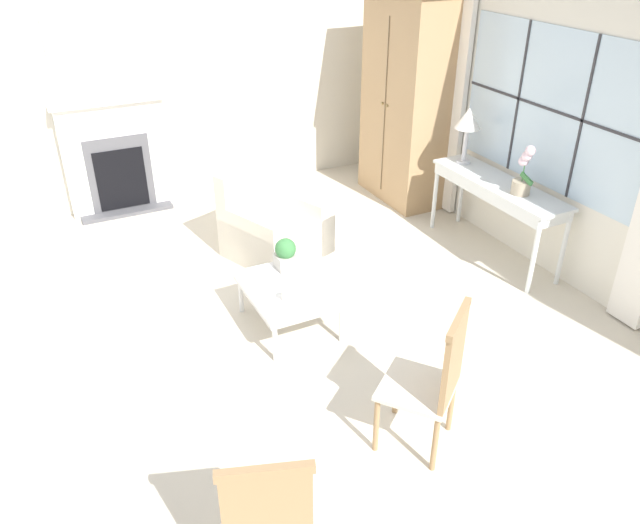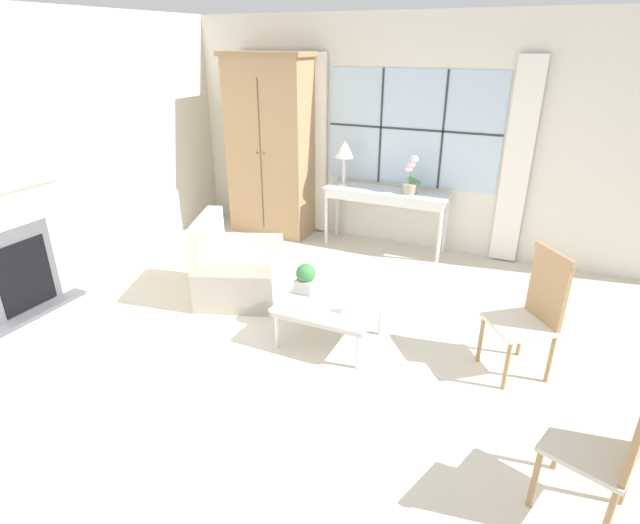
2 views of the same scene
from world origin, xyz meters
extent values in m
plane|color=beige|center=(0.00, 0.00, 0.00)|extent=(14.00, 14.00, 0.00)
cube|color=silver|center=(0.00, 3.03, 1.40)|extent=(7.20, 0.06, 2.80)
cube|color=silver|center=(0.00, 3.00, 1.49)|extent=(2.15, 0.01, 1.39)
cube|color=#2D2D33|center=(-0.39, 2.99, 1.49)|extent=(0.02, 0.02, 1.39)
cube|color=#2D2D33|center=(0.39, 2.99, 1.49)|extent=(0.02, 0.02, 1.39)
cube|color=#2D2D33|center=(0.00, 2.99, 1.49)|extent=(2.15, 0.02, 0.02)
cube|color=white|center=(-1.26, 2.95, 1.19)|extent=(0.30, 0.06, 2.33)
cube|color=silver|center=(-3.03, 0.60, 1.40)|extent=(0.06, 7.20, 2.80)
cube|color=#515156|center=(-2.83, -0.37, 0.02)|extent=(0.34, 1.01, 0.04)
cube|color=white|center=(-2.91, -0.37, 0.62)|extent=(0.18, 1.13, 1.24)
cube|color=white|center=(-2.88, -0.37, 1.26)|extent=(0.24, 1.21, 0.04)
cube|color=black|center=(-2.81, -0.37, 0.40)|extent=(0.02, 0.54, 0.68)
cube|color=#515156|center=(-2.82, -0.37, 0.46)|extent=(0.01, 0.70, 0.84)
cube|color=white|center=(-2.98, -0.37, 1.68)|extent=(0.04, 1.00, 0.84)
cube|color=silver|center=(-2.96, -0.37, 1.68)|extent=(0.01, 0.92, 0.76)
cube|color=tan|center=(-1.81, 2.69, 1.15)|extent=(1.09, 0.53, 2.30)
cube|color=brown|center=(-1.81, 2.42, 1.10)|extent=(0.01, 0.01, 1.93)
sphere|color=#997F4C|center=(-1.86, 2.41, 1.15)|extent=(0.03, 0.03, 0.03)
sphere|color=#997F4C|center=(-1.76, 2.41, 1.15)|extent=(0.03, 0.03, 0.03)
cube|color=silver|center=(-0.19, 2.73, 0.75)|extent=(1.56, 0.43, 0.03)
cube|color=silver|center=(-0.19, 2.73, 0.69)|extent=(1.50, 0.41, 0.10)
cylinder|color=silver|center=(-0.93, 2.55, 0.37)|extent=(0.04, 0.04, 0.74)
cylinder|color=silver|center=(0.55, 2.55, 0.37)|extent=(0.04, 0.04, 0.74)
cylinder|color=silver|center=(-0.93, 2.90, 0.37)|extent=(0.04, 0.04, 0.74)
cylinder|color=silver|center=(0.55, 2.90, 0.37)|extent=(0.04, 0.04, 0.74)
cylinder|color=silver|center=(-0.77, 2.74, 0.78)|extent=(0.14, 0.14, 0.02)
cylinder|color=silver|center=(-0.77, 2.74, 0.96)|extent=(0.05, 0.05, 0.34)
cone|color=white|center=(-0.77, 2.74, 1.23)|extent=(0.26, 0.26, 0.21)
cylinder|color=tan|center=(0.11, 2.71, 0.83)|extent=(0.17, 0.17, 0.12)
cylinder|color=#38753D|center=(0.11, 2.71, 1.06)|extent=(0.01, 0.01, 0.32)
cube|color=#38753D|center=(0.16, 2.71, 0.93)|extent=(0.16, 0.02, 0.09)
sphere|color=silver|center=(0.08, 2.72, 1.07)|extent=(0.09, 0.09, 0.09)
sphere|color=silver|center=(0.11, 2.72, 1.13)|extent=(0.09, 0.09, 0.09)
sphere|color=silver|center=(0.14, 2.72, 1.19)|extent=(0.09, 0.09, 0.09)
cube|color=beige|center=(-1.13, 0.80, 0.21)|extent=(1.06, 1.08, 0.41)
cube|color=beige|center=(-1.43, 0.68, 0.64)|extent=(0.46, 0.84, 0.44)
cube|color=beige|center=(-1.25, 1.10, 0.28)|extent=(0.82, 0.48, 0.55)
cube|color=beige|center=(-1.01, 0.50, 0.28)|extent=(0.82, 0.48, 0.55)
cube|color=beige|center=(1.60, 0.61, 0.44)|extent=(0.62, 0.62, 0.03)
cube|color=#9E7A51|center=(1.75, 0.74, 0.73)|extent=(0.28, 0.34, 0.55)
cube|color=#9E7A51|center=(1.75, 0.74, 1.02)|extent=(0.30, 0.36, 0.05)
cylinder|color=#9E7A51|center=(1.57, 0.34, 0.21)|extent=(0.04, 0.04, 0.42)
cylinder|color=#9E7A51|center=(1.33, 0.64, 0.21)|extent=(0.04, 0.04, 0.42)
cylinder|color=#9E7A51|center=(1.86, 0.58, 0.21)|extent=(0.04, 0.04, 0.42)
cylinder|color=#9E7A51|center=(1.63, 0.88, 0.21)|extent=(0.04, 0.04, 0.42)
cube|color=beige|center=(2.07, -0.59, 0.43)|extent=(0.56, 0.56, 0.03)
cube|color=#9E7A51|center=(2.26, -0.65, 0.70)|extent=(0.16, 0.40, 0.52)
cube|color=#9E7A51|center=(2.26, -0.65, 0.98)|extent=(0.18, 0.42, 0.05)
cylinder|color=#9E7A51|center=(1.83, -0.71, 0.21)|extent=(0.04, 0.04, 0.41)
cylinder|color=#9E7A51|center=(1.95, -0.35, 0.21)|extent=(0.04, 0.04, 0.41)
cube|color=silver|center=(0.07, 0.41, 0.37)|extent=(0.85, 0.67, 0.03)
cube|color=beige|center=(0.07, 0.41, 0.34)|extent=(0.84, 0.66, 0.04)
cylinder|color=silver|center=(-0.31, 0.12, 0.18)|extent=(0.04, 0.04, 0.36)
cylinder|color=silver|center=(0.45, 0.12, 0.18)|extent=(0.04, 0.04, 0.36)
cylinder|color=silver|center=(-0.31, 0.69, 0.18)|extent=(0.04, 0.04, 0.36)
cylinder|color=silver|center=(0.45, 0.69, 0.18)|extent=(0.04, 0.04, 0.36)
cube|color=#BCB7AD|center=(-0.22, 0.51, 0.45)|extent=(0.17, 0.17, 0.12)
sphere|color=#38753D|center=(-0.22, 0.51, 0.57)|extent=(0.18, 0.18, 0.18)
cylinder|color=silver|center=(0.25, 0.31, 0.39)|extent=(0.12, 0.12, 0.01)
cylinder|color=white|center=(0.25, 0.31, 0.44)|extent=(0.08, 0.08, 0.08)
cylinder|color=black|center=(0.25, 0.31, 0.49)|extent=(0.00, 0.00, 0.01)
camera|label=1|loc=(4.01, -1.26, 3.05)|focal=35.00mm
camera|label=2|loc=(1.60, -3.10, 2.47)|focal=28.00mm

